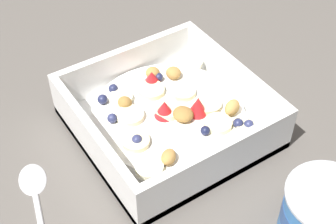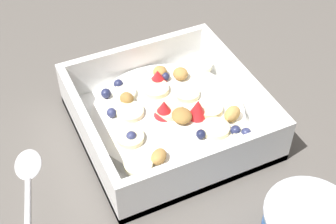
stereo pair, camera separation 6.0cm
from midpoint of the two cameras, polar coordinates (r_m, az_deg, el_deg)
ground_plane at (r=0.63m, az=0.76°, el=-1.48°), size 2.40×2.40×0.00m
fruit_bowl at (r=0.61m, az=2.88°, el=-0.74°), size 0.22×0.22×0.06m
spoon at (r=0.58m, az=-13.29°, el=-7.79°), size 0.06×0.17×0.01m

